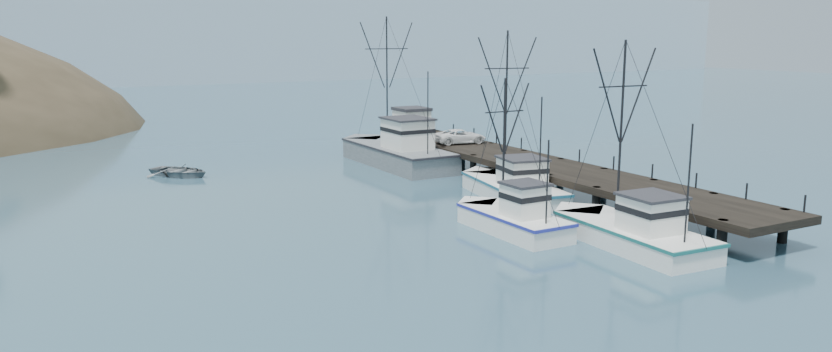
{
  "coord_description": "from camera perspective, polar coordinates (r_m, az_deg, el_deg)",
  "views": [
    {
      "loc": [
        -21.9,
        -30.36,
        11.92
      ],
      "look_at": [
        1.48,
        12.76,
        2.5
      ],
      "focal_mm": 32.0,
      "sensor_mm": 36.0,
      "label": 1
    }
  ],
  "objects": [
    {
      "name": "ground",
      "position": [
        39.29,
        7.04,
        -6.88
      ],
      "size": [
        400.0,
        400.0,
        0.0
      ],
      "primitive_type": "plane",
      "color": "#2B4C61",
      "rests_on": "ground"
    },
    {
      "name": "trawler_mid",
      "position": [
        45.77,
        7.29,
        -3.26
      ],
      "size": [
        3.37,
        9.47,
        9.67
      ],
      "color": "white",
      "rests_on": "ground"
    },
    {
      "name": "motorboat",
      "position": [
        66.38,
        -17.7,
        0.01
      ],
      "size": [
        6.53,
        6.83,
        1.15
      ],
      "primitive_type": "imported",
      "rotation": [
        0.0,
        0.0,
        0.65
      ],
      "color": "slate",
      "rests_on": "ground"
    },
    {
      "name": "pier_shed",
      "position": [
        73.47,
        -0.34,
        4.23
      ],
      "size": [
        3.0,
        3.2,
        2.8
      ],
      "color": "silver",
      "rests_on": "pier"
    },
    {
      "name": "trawler_near",
      "position": [
        44.18,
        16.06,
        -4.12
      ],
      "size": [
        4.36,
        11.9,
        11.96
      ],
      "color": "white",
      "rests_on": "ground"
    },
    {
      "name": "distant_ridge",
      "position": [
        203.24,
        -19.53,
        6.89
      ],
      "size": [
        360.0,
        40.0,
        26.0
      ],
      "primitive_type": "cube",
      "color": "#9EB2C6",
      "rests_on": "ground"
    },
    {
      "name": "pickup_truck",
      "position": [
        68.32,
        3.44,
        3.06
      ],
      "size": [
        5.02,
        2.82,
        1.32
      ],
      "primitive_type": "imported",
      "rotation": [
        0.0,
        0.0,
        1.44
      ],
      "color": "white",
      "rests_on": "pier"
    },
    {
      "name": "trawler_far",
      "position": [
        55.15,
        7.32,
        -0.83
      ],
      "size": [
        5.78,
        12.49,
        12.53
      ],
      "color": "white",
      "rests_on": "ground"
    },
    {
      "name": "pier",
      "position": [
        59.52,
        9.15,
        0.84
      ],
      "size": [
        6.0,
        44.0,
        2.0
      ],
      "color": "black",
      "rests_on": "ground"
    },
    {
      "name": "work_vessel",
      "position": [
        68.49,
        -1.58,
        1.89
      ],
      "size": [
        5.16,
        16.69,
        13.84
      ],
      "color": "slate",
      "rests_on": "ground"
    }
  ]
}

